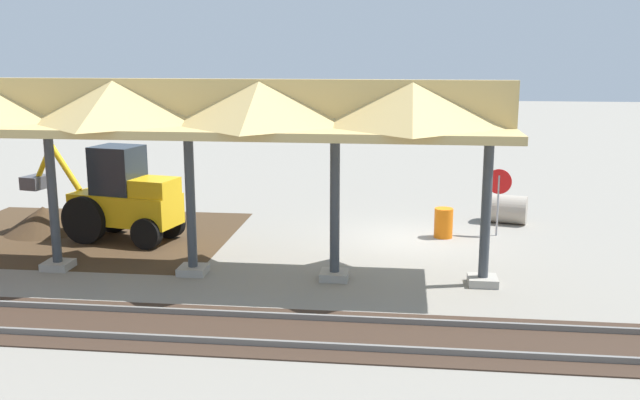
{
  "coord_description": "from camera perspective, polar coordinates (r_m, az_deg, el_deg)",
  "views": [
    {
      "loc": [
        0.3,
        20.79,
        5.59
      ],
      "look_at": [
        2.51,
        2.1,
        1.6
      ],
      "focal_mm": 40.0,
      "sensor_mm": 36.0,
      "label": 1
    }
  ],
  "objects": [
    {
      "name": "traffic_barrel",
      "position": [
        21.85,
        9.85,
        -1.82
      ],
      "size": [
        0.56,
        0.56,
        0.9
      ],
      "primitive_type": "cylinder",
      "color": "orange",
      "rests_on": "ground"
    },
    {
      "name": "concrete_pipe",
      "position": [
        24.11,
        14.58,
        -0.7
      ],
      "size": [
        1.54,
        1.22,
        0.92
      ],
      "color": "#9E9384",
      "rests_on": "ground"
    },
    {
      "name": "backhoe",
      "position": [
        21.91,
        -15.62,
        0.15
      ],
      "size": [
        5.2,
        2.3,
        2.82
      ],
      "color": "#EAB214",
      "rests_on": "ground"
    },
    {
      "name": "rail_tracks",
      "position": [
        14.39,
        7.55,
        -10.88
      ],
      "size": [
        60.0,
        2.58,
        0.15
      ],
      "color": "slate",
      "rests_on": "ground"
    },
    {
      "name": "platform_canopy",
      "position": [
        17.66,
        -10.6,
        7.14
      ],
      "size": [
        15.64,
        3.2,
        4.9
      ],
      "color": "#9E998E",
      "rests_on": "ground"
    },
    {
      "name": "stop_sign",
      "position": [
        22.18,
        14.1,
        0.91
      ],
      "size": [
        0.74,
        0.22,
        2.06
      ],
      "color": "gray",
      "rests_on": "ground"
    },
    {
      "name": "ground_plane",
      "position": [
        21.53,
        7.31,
        -3.18
      ],
      "size": [
        120.0,
        120.0,
        0.0
      ],
      "primitive_type": "plane",
      "color": "gray"
    },
    {
      "name": "dirt_work_zone",
      "position": [
        22.99,
        -18.27,
        -2.71
      ],
      "size": [
        8.96,
        7.0,
        0.01
      ],
      "primitive_type": "cube",
      "color": "#42301E",
      "rests_on": "ground"
    },
    {
      "name": "dirt_mound",
      "position": [
        23.93,
        -21.17,
        -2.36
      ],
      "size": [
        4.84,
        4.84,
        1.59
      ],
      "primitive_type": "cone",
      "color": "#42301E",
      "rests_on": "ground"
    }
  ]
}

